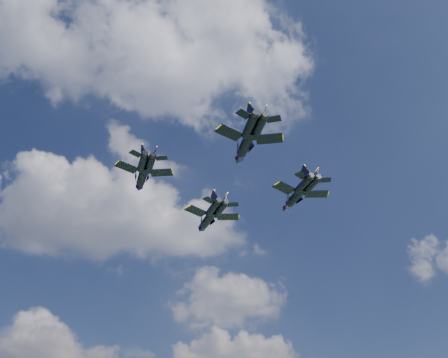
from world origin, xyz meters
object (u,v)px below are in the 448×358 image
(jet_lead, at_px, (208,219))
(jet_left, at_px, (142,176))
(jet_right, at_px, (295,197))
(jet_slot, at_px, (246,144))

(jet_lead, xyz_separation_m, jet_left, (-15.34, -14.92, 1.12))
(jet_lead, relative_size, jet_right, 1.02)
(jet_left, bearing_deg, jet_right, -3.16)
(jet_left, xyz_separation_m, jet_slot, (19.30, -14.87, -0.89))
(jet_right, bearing_deg, jet_lead, 136.56)
(jet_lead, relative_size, jet_slot, 1.04)
(jet_lead, distance_m, jet_right, 21.42)
(jet_lead, distance_m, jet_slot, 30.05)
(jet_right, bearing_deg, jet_left, 174.47)
(jet_slot, bearing_deg, jet_lead, 90.96)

